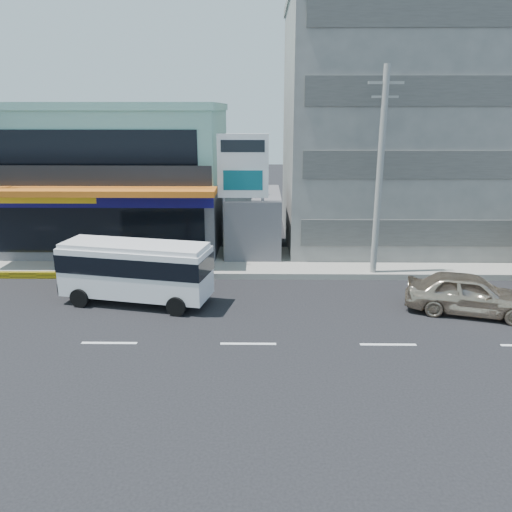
{
  "coord_description": "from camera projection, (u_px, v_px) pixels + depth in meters",
  "views": [
    {
      "loc": [
        0.49,
        -16.21,
        8.09
      ],
      "look_at": [
        0.23,
        3.67,
        2.2
      ],
      "focal_mm": 35.0,
      "sensor_mm": 36.0,
      "label": 1
    }
  ],
  "objects": [
    {
      "name": "shop_building",
      "position": [
        122.0,
        179.0,
        30.18
      ],
      "size": [
        12.4,
        11.7,
        8.0
      ],
      "color": "#4B4B50",
      "rests_on": "ground"
    },
    {
      "name": "motorcycle_rider",
      "position": [
        162.0,
        282.0,
        22.27
      ],
      "size": [
        1.67,
        0.93,
        2.03
      ],
      "color": "#5B1C0D",
      "rests_on": "ground"
    },
    {
      "name": "concrete_building",
      "position": [
        420.0,
        127.0,
        30.12
      ],
      "size": [
        16.0,
        12.0,
        14.0
      ],
      "primitive_type": "cube",
      "color": "gray",
      "rests_on": "ground"
    },
    {
      "name": "billboard",
      "position": [
        243.0,
        174.0,
        25.27
      ],
      "size": [
        2.6,
        0.18,
        6.9
      ],
      "color": "gray",
      "rests_on": "ground"
    },
    {
      "name": "ground",
      "position": [
        248.0,
        344.0,
        17.84
      ],
      "size": [
        120.0,
        120.0,
        0.0
      ],
      "primitive_type": "plane",
      "color": "black",
      "rests_on": "ground"
    },
    {
      "name": "sedan",
      "position": [
        469.0,
        293.0,
        20.35
      ],
      "size": [
        5.32,
        3.29,
        1.69
      ],
      "primitive_type": "imported",
      "rotation": [
        0.0,
        0.0,
        1.29
      ],
      "color": "#BEAA91",
      "rests_on": "ground"
    },
    {
      "name": "gap_structure",
      "position": [
        254.0,
        223.0,
        28.85
      ],
      "size": [
        3.0,
        6.0,
        3.5
      ],
      "primitive_type": "cube",
      "color": "#4B4B50",
      "rests_on": "ground"
    },
    {
      "name": "utility_pole_near",
      "position": [
        380.0,
        174.0,
        23.4
      ],
      "size": [
        1.6,
        0.3,
        10.0
      ],
      "color": "#999993",
      "rests_on": "ground"
    },
    {
      "name": "sidewalk",
      "position": [
        346.0,
        262.0,
        26.85
      ],
      "size": [
        70.0,
        5.0,
        0.3
      ],
      "primitive_type": "cube",
      "color": "gray",
      "rests_on": "ground"
    },
    {
      "name": "satellite_dish",
      "position": [
        253.0,
        194.0,
        27.38
      ],
      "size": [
        1.5,
        1.5,
        0.15
      ],
      "primitive_type": "cylinder",
      "color": "slate",
      "rests_on": "gap_structure"
    },
    {
      "name": "minibus",
      "position": [
        136.0,
        268.0,
        21.22
      ],
      "size": [
        6.65,
        3.29,
        2.66
      ],
      "color": "silver",
      "rests_on": "ground"
    }
  ]
}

